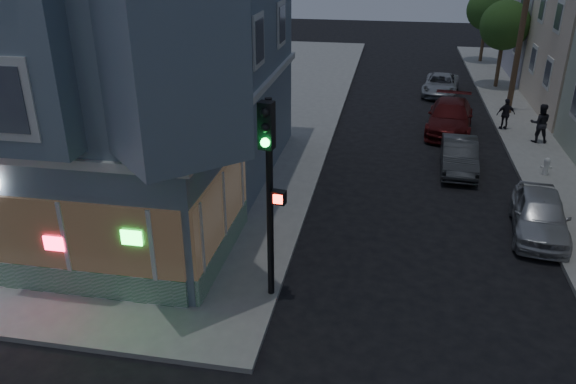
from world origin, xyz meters
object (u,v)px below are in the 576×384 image
(street_tree_far, at_px, (487,10))
(parked_car_b, at_px, (459,156))
(pedestrian_b, at_px, (506,114))
(traffic_signal, at_px, (269,170))
(parked_car_a, at_px, (540,214))
(fire_hydrant, at_px, (546,166))
(utility_pole, at_px, (523,25))
(parked_car_c, at_px, (450,117))
(parked_car_d, at_px, (441,85))
(street_tree_near, at_px, (505,25))
(pedestrian_a, at_px, (540,123))

(street_tree_far, height_order, parked_car_b, street_tree_far)
(street_tree_far, height_order, pedestrian_b, street_tree_far)
(parked_car_b, relative_size, traffic_signal, 0.74)
(parked_car_a, xyz_separation_m, fire_hydrant, (1.31, 5.00, -0.18))
(parked_car_a, bearing_deg, pedestrian_b, 93.75)
(utility_pole, relative_size, parked_car_c, 1.73)
(utility_pole, distance_m, street_tree_far, 14.03)
(traffic_signal, distance_m, fire_hydrant, 14.15)
(parked_car_d, relative_size, fire_hydrant, 6.03)
(traffic_signal, bearing_deg, street_tree_near, 78.32)
(street_tree_far, distance_m, parked_car_b, 23.21)
(traffic_signal, bearing_deg, parked_car_c, 78.51)
(street_tree_near, xyz_separation_m, pedestrian_b, (-0.90, -9.05, -3.01))
(parked_car_b, bearing_deg, parked_car_c, 92.70)
(pedestrian_b, xyz_separation_m, parked_car_d, (-2.70, 6.88, -0.31))
(pedestrian_b, bearing_deg, parked_car_a, 74.41)
(pedestrian_b, bearing_deg, fire_hydrant, 84.53)
(utility_pole, bearing_deg, parked_car_c, -134.22)
(parked_car_c, bearing_deg, utility_pole, 53.11)
(fire_hydrant, bearing_deg, utility_pole, 90.08)
(pedestrian_b, distance_m, fire_hydrant, 5.90)
(pedestrian_b, distance_m, parked_car_a, 10.86)
(parked_car_b, distance_m, traffic_signal, 12.35)
(pedestrian_b, height_order, fire_hydrant, pedestrian_b)
(utility_pole, relative_size, parked_car_b, 2.24)
(parked_car_c, bearing_deg, parked_car_d, 97.33)
(fire_hydrant, bearing_deg, parked_car_d, 105.01)
(parked_car_a, relative_size, parked_car_d, 0.95)
(parked_car_d, bearing_deg, pedestrian_a, -57.49)
(utility_pole, height_order, parked_car_a, utility_pole)
(pedestrian_a, height_order, traffic_signal, traffic_signal)
(parked_car_b, bearing_deg, pedestrian_a, 47.70)
(street_tree_near, relative_size, parked_car_a, 1.27)
(pedestrian_a, distance_m, parked_car_b, 5.58)
(utility_pole, distance_m, parked_car_c, 6.33)
(parked_car_c, xyz_separation_m, parked_car_d, (0.00, 7.33, -0.15))
(street_tree_far, relative_size, parked_car_b, 1.32)
(parked_car_b, xyz_separation_m, fire_hydrant, (3.41, -0.20, -0.13))
(utility_pole, distance_m, parked_car_d, 6.62)
(parked_car_a, bearing_deg, parked_car_b, 118.90)
(pedestrian_a, distance_m, parked_car_c, 4.14)
(street_tree_far, distance_m, parked_car_a, 28.12)
(parked_car_c, bearing_deg, fire_hydrant, -50.37)
(pedestrian_a, height_order, pedestrian_b, pedestrian_a)
(parked_car_a, relative_size, traffic_signal, 0.77)
(utility_pole, bearing_deg, street_tree_far, 89.18)
(parked_car_c, relative_size, fire_hydrant, 7.18)
(parked_car_c, height_order, parked_car_d, parked_car_c)
(utility_pole, xyz_separation_m, traffic_signal, (-9.18, -19.14, -0.98))
(parked_car_d, bearing_deg, parked_car_a, -75.32)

